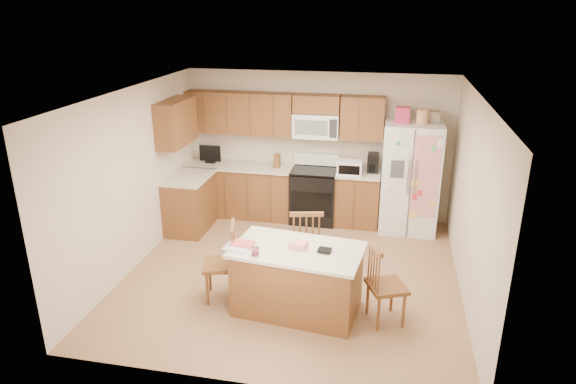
% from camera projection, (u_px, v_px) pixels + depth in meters
% --- Properties ---
extents(ground, '(4.50, 4.50, 0.00)m').
position_uv_depth(ground, '(292.00, 274.00, 7.16)').
color(ground, olive).
rests_on(ground, ground).
extents(room_shell, '(4.60, 4.60, 2.52)m').
position_uv_depth(room_shell, '(293.00, 176.00, 6.66)').
color(room_shell, beige).
rests_on(room_shell, ground).
extents(cabinetry, '(3.36, 1.56, 2.15)m').
position_uv_depth(cabinetry, '(256.00, 169.00, 8.67)').
color(cabinetry, brown).
rests_on(cabinetry, ground).
extents(stove, '(0.76, 0.65, 1.13)m').
position_uv_depth(stove, '(314.00, 194.00, 8.77)').
color(stove, black).
rests_on(stove, ground).
extents(refrigerator, '(0.90, 0.79, 2.04)m').
position_uv_depth(refrigerator, '(410.00, 176.00, 8.27)').
color(refrigerator, white).
rests_on(refrigerator, ground).
extents(island, '(1.68, 1.07, 0.92)m').
position_uv_depth(island, '(297.00, 279.00, 6.18)').
color(island, brown).
rests_on(island, ground).
extents(windsor_chair_left, '(0.51, 0.53, 1.01)m').
position_uv_depth(windsor_chair_left, '(222.00, 264.00, 6.43)').
color(windsor_chair_left, brown).
rests_on(windsor_chair_left, ground).
extents(windsor_chair_back, '(0.54, 0.52, 1.06)m').
position_uv_depth(windsor_chair_back, '(305.00, 246.00, 6.83)').
color(windsor_chair_back, brown).
rests_on(windsor_chair_back, ground).
extents(windsor_chair_right, '(0.55, 0.56, 1.00)m').
position_uv_depth(windsor_chair_right, '(385.00, 286.00, 5.94)').
color(windsor_chair_right, brown).
rests_on(windsor_chair_right, ground).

